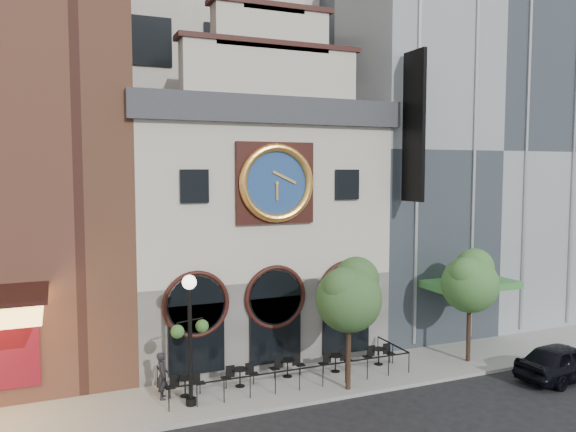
{
  "coord_description": "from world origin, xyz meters",
  "views": [
    {
      "loc": [
        -8.93,
        -19.17,
        9.07
      ],
      "look_at": [
        1.48,
        6.0,
        6.89
      ],
      "focal_mm": 35.0,
      "sensor_mm": 36.0,
      "label": 1
    }
  ],
  "objects_px": {
    "bistro_1": "(240,376)",
    "bistro_3": "(335,362)",
    "pedestrian": "(162,375)",
    "tree_right": "(470,280)",
    "bistro_0": "(185,385)",
    "lamppost": "(190,325)",
    "bistro_2": "(287,366)",
    "tree_left": "(349,294)",
    "bistro_4": "(379,355)",
    "car_right": "(564,361)"
  },
  "relations": [
    {
      "from": "bistro_1",
      "to": "bistro_3",
      "type": "distance_m",
      "value": 4.46
    },
    {
      "from": "pedestrian",
      "to": "tree_right",
      "type": "height_order",
      "value": "tree_right"
    },
    {
      "from": "bistro_0",
      "to": "lamppost",
      "type": "bearing_deg",
      "value": -88.41
    },
    {
      "from": "bistro_3",
      "to": "bistro_2",
      "type": "bearing_deg",
      "value": 173.36
    },
    {
      "from": "bistro_1",
      "to": "bistro_2",
      "type": "xyz_separation_m",
      "value": [
        2.25,
        0.28,
        0.0
      ]
    },
    {
      "from": "bistro_0",
      "to": "pedestrian",
      "type": "distance_m",
      "value": 0.99
    },
    {
      "from": "lamppost",
      "to": "tree_right",
      "type": "height_order",
      "value": "tree_right"
    },
    {
      "from": "tree_left",
      "to": "tree_right",
      "type": "distance_m",
      "value": 6.91
    },
    {
      "from": "bistro_3",
      "to": "bistro_4",
      "type": "relative_size",
      "value": 1.0
    },
    {
      "from": "tree_right",
      "to": "tree_left",
      "type": "bearing_deg",
      "value": -173.03
    },
    {
      "from": "bistro_2",
      "to": "tree_left",
      "type": "height_order",
      "value": "tree_left"
    },
    {
      "from": "bistro_1",
      "to": "tree_right",
      "type": "distance_m",
      "value": 11.5
    },
    {
      "from": "bistro_2",
      "to": "bistro_3",
      "type": "relative_size",
      "value": 1.0
    },
    {
      "from": "car_right",
      "to": "pedestrian",
      "type": "distance_m",
      "value": 17.16
    },
    {
      "from": "bistro_1",
      "to": "bistro_2",
      "type": "relative_size",
      "value": 1.0
    },
    {
      "from": "pedestrian",
      "to": "lamppost",
      "type": "height_order",
      "value": "lamppost"
    },
    {
      "from": "bistro_4",
      "to": "car_right",
      "type": "relative_size",
      "value": 0.33
    },
    {
      "from": "bistro_0",
      "to": "pedestrian",
      "type": "relative_size",
      "value": 0.85
    },
    {
      "from": "bistro_3",
      "to": "lamppost",
      "type": "relative_size",
      "value": 0.31
    },
    {
      "from": "bistro_2",
      "to": "pedestrian",
      "type": "xyz_separation_m",
      "value": [
        -5.43,
        -0.27,
        0.46
      ]
    },
    {
      "from": "bistro_1",
      "to": "lamppost",
      "type": "distance_m",
      "value": 3.66
    },
    {
      "from": "bistro_0",
      "to": "bistro_4",
      "type": "bearing_deg",
      "value": 1.41
    },
    {
      "from": "bistro_2",
      "to": "tree_right",
      "type": "bearing_deg",
      "value": -8.71
    },
    {
      "from": "bistro_0",
      "to": "bistro_2",
      "type": "xyz_separation_m",
      "value": [
        4.57,
        0.41,
        0.0
      ]
    },
    {
      "from": "bistro_0",
      "to": "tree_right",
      "type": "distance_m",
      "value": 13.72
    },
    {
      "from": "car_right",
      "to": "tree_right",
      "type": "xyz_separation_m",
      "value": [
        -2.5,
        3.21,
        3.22
      ]
    },
    {
      "from": "bistro_2",
      "to": "bistro_4",
      "type": "bearing_deg",
      "value": -2.39
    },
    {
      "from": "bistro_0",
      "to": "bistro_3",
      "type": "bearing_deg",
      "value": 1.29
    },
    {
      "from": "bistro_0",
      "to": "bistro_3",
      "type": "height_order",
      "value": "same"
    },
    {
      "from": "bistro_0",
      "to": "car_right",
      "type": "bearing_deg",
      "value": -14.68
    },
    {
      "from": "bistro_3",
      "to": "bistro_4",
      "type": "height_order",
      "value": "same"
    },
    {
      "from": "tree_left",
      "to": "bistro_1",
      "type": "bearing_deg",
      "value": 155.11
    },
    {
      "from": "pedestrian",
      "to": "tree_left",
      "type": "distance_m",
      "value": 8.1
    },
    {
      "from": "pedestrian",
      "to": "bistro_1",
      "type": "bearing_deg",
      "value": -80.91
    },
    {
      "from": "bistro_3",
      "to": "car_right",
      "type": "relative_size",
      "value": 0.33
    },
    {
      "from": "bistro_4",
      "to": "tree_right",
      "type": "xyz_separation_m",
      "value": [
        4.2,
        -1.14,
        3.41
      ]
    },
    {
      "from": "bistro_2",
      "to": "car_right",
      "type": "xyz_separation_m",
      "value": [
        11.19,
        -4.54,
        0.19
      ]
    },
    {
      "from": "tree_left",
      "to": "car_right",
      "type": "bearing_deg",
      "value": -14.2
    },
    {
      "from": "bistro_3",
      "to": "tree_left",
      "type": "relative_size",
      "value": 0.29
    },
    {
      "from": "tree_right",
      "to": "pedestrian",
      "type": "bearing_deg",
      "value": 175.7
    },
    {
      "from": "pedestrian",
      "to": "tree_left",
      "type": "relative_size",
      "value": 0.34
    },
    {
      "from": "bistro_1",
      "to": "car_right",
      "type": "xyz_separation_m",
      "value": [
        13.44,
        -4.26,
        0.19
      ]
    },
    {
      "from": "bistro_2",
      "to": "tree_right",
      "type": "height_order",
      "value": "tree_right"
    },
    {
      "from": "bistro_2",
      "to": "bistro_0",
      "type": "bearing_deg",
      "value": -174.88
    },
    {
      "from": "bistro_3",
      "to": "tree_right",
      "type": "height_order",
      "value": "tree_right"
    },
    {
      "from": "bistro_3",
      "to": "tree_left",
      "type": "height_order",
      "value": "tree_left"
    },
    {
      "from": "bistro_4",
      "to": "bistro_0",
      "type": "bearing_deg",
      "value": -178.59
    },
    {
      "from": "bistro_0",
      "to": "bistro_3",
      "type": "relative_size",
      "value": 1.0
    },
    {
      "from": "bistro_4",
      "to": "tree_left",
      "type": "bearing_deg",
      "value": -143.27
    },
    {
      "from": "bistro_0",
      "to": "bistro_1",
      "type": "distance_m",
      "value": 2.32
    }
  ]
}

